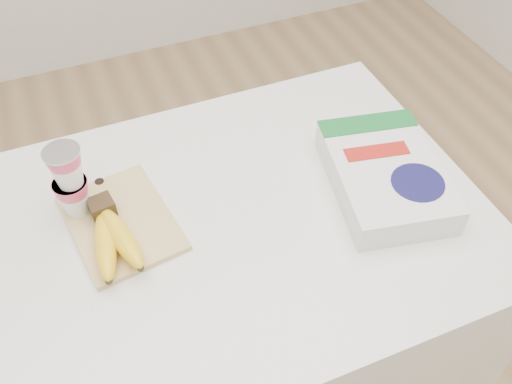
% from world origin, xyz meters
% --- Properties ---
extents(room, '(4.00, 4.00, 4.00)m').
position_xyz_m(room, '(0.00, 0.00, 1.35)').
color(room, tan).
rests_on(room, ground).
extents(table, '(1.16, 0.77, 0.87)m').
position_xyz_m(table, '(0.00, 0.00, 0.44)').
color(table, white).
rests_on(table, ground).
extents(cutting_board, '(0.23, 0.29, 0.01)m').
position_xyz_m(cutting_board, '(-0.15, 0.07, 0.88)').
color(cutting_board, '#E7CA7E').
rests_on(cutting_board, table).
extents(bananas, '(0.10, 0.21, 0.06)m').
position_xyz_m(bananas, '(-0.18, 0.02, 0.91)').
color(bananas, '#382816').
rests_on(bananas, cutting_board).
extents(yogurt_stack, '(0.07, 0.07, 0.17)m').
position_xyz_m(yogurt_stack, '(-0.23, 0.13, 0.97)').
color(yogurt_stack, white).
rests_on(yogurt_stack, cutting_board).
extents(cereal_box, '(0.28, 0.36, 0.07)m').
position_xyz_m(cereal_box, '(0.39, -0.04, 0.91)').
color(cereal_box, white).
rests_on(cereal_box, table).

